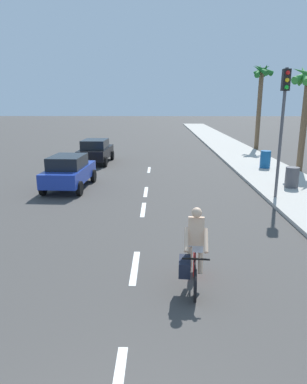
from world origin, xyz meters
name	(u,v)px	position (x,y,z in m)	size (l,w,h in m)	color
ground_plane	(150,165)	(0.00, 20.00, 0.00)	(160.00, 160.00, 0.00)	#423F3D
sidewalk_strip	(248,160)	(6.80, 22.00, 0.07)	(3.60, 80.00, 0.14)	#B2ADA3
lane_stripe_2	(135,267)	(0.00, 5.88, 0.00)	(0.16, 1.80, 0.01)	white
lane_stripe_3	(143,209)	(0.00, 10.59, 0.00)	(0.16, 1.80, 0.01)	white
lane_stripe_4	(146,192)	(0.00, 13.25, 0.00)	(0.16, 1.80, 0.01)	white
lane_stripe_5	(149,170)	(0.00, 18.49, 0.00)	(0.16, 1.80, 0.01)	white
cyclist	(193,253)	(1.32, 4.93, 0.83)	(0.63, 1.71, 1.82)	black
parked_car_blue	(69,171)	(-3.59, 13.86, 0.83)	(1.95, 3.93, 1.57)	#1E389E
parked_car_black	(96,151)	(-3.57, 20.80, 0.84)	(1.98, 4.10, 1.57)	black
palm_tree_far	(261,85)	(8.96, 28.06, 5.32)	(1.78, 2.02, 7.23)	brown
traffic_signal	(283,111)	(5.40, 11.97, 3.61)	(0.28, 0.33, 5.20)	#4C4C51
trash_bin_near	(292,177)	(6.67, 13.66, 0.61)	(0.60, 0.60, 0.93)	#47474C
trash_bin_far	(265,159)	(6.90, 18.53, 0.65)	(0.60, 0.60, 1.01)	#14518C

